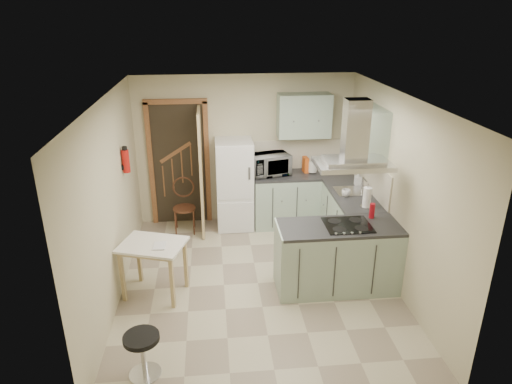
{
  "coord_description": "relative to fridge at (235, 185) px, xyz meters",
  "views": [
    {
      "loc": [
        -0.56,
        -5.23,
        3.45
      ],
      "look_at": [
        0.02,
        0.45,
        1.15
      ],
      "focal_mm": 32.0,
      "sensor_mm": 36.0,
      "label": 1
    }
  ],
  "objects": [
    {
      "name": "soap_bottle",
      "position": [
        1.89,
        -0.6,
        0.25
      ],
      "size": [
        0.1,
        0.1,
        0.21
      ],
      "primitive_type": "imported",
      "rotation": [
        0.0,
        0.0,
        -0.01
      ],
      "color": "silver",
      "rests_on": "counter_right"
    },
    {
      "name": "counter_back",
      "position": [
        0.86,
        0.0,
        -0.3
      ],
      "size": [
        1.08,
        0.6,
        0.9
      ],
      "primitive_type": "cube",
      "color": "#9EB2A0",
      "rests_on": "floor"
    },
    {
      "name": "sink",
      "position": [
        1.7,
        -0.85,
        0.16
      ],
      "size": [
        0.45,
        0.4,
        0.01
      ],
      "primitive_type": "cube",
      "color": "silver",
      "rests_on": "counter_right"
    },
    {
      "name": "fire_extinguisher",
      "position": [
        -1.54,
        -0.9,
        0.75
      ],
      "size": [
        0.1,
        0.1,
        0.32
      ],
      "primitive_type": "cylinder",
      "color": "#B2140F",
      "rests_on": "left_wall"
    },
    {
      "name": "counter_right",
      "position": [
        1.7,
        -0.68,
        -0.3
      ],
      "size": [
        0.6,
        1.95,
        0.9
      ],
      "primitive_type": "cube",
      "color": "#9EB2A0",
      "rests_on": "floor"
    },
    {
      "name": "extractor_hood",
      "position": [
        1.32,
        -1.98,
        0.97
      ],
      "size": [
        0.9,
        0.55,
        0.1
      ],
      "primitive_type": "cube",
      "color": "silver",
      "rests_on": "ceiling"
    },
    {
      "name": "paper_towel",
      "position": [
        1.75,
        -1.43,
        0.3
      ],
      "size": [
        0.12,
        0.12,
        0.29
      ],
      "primitive_type": "cylinder",
      "rotation": [
        0.0,
        0.0,
        0.08
      ],
      "color": "white",
      "rests_on": "counter_right"
    },
    {
      "name": "microwave",
      "position": [
        0.59,
        0.03,
        0.32
      ],
      "size": [
        0.71,
        0.57,
        0.34
      ],
      "primitive_type": "imported",
      "rotation": [
        0.0,
        0.0,
        0.26
      ],
      "color": "black",
      "rests_on": "counter_back"
    },
    {
      "name": "cup",
      "position": [
        1.58,
        -1.03,
        0.2
      ],
      "size": [
        0.16,
        0.16,
        0.1
      ],
      "primitive_type": "imported",
      "rotation": [
        0.0,
        0.0,
        0.34
      ],
      "color": "white",
      "rests_on": "counter_right"
    },
    {
      "name": "fridge",
      "position": [
        0.0,
        0.0,
        0.0
      ],
      "size": [
        0.6,
        0.6,
        1.5
      ],
      "primitive_type": "cube",
      "color": "white",
      "rests_on": "floor"
    },
    {
      "name": "bentwood_chair",
      "position": [
        -0.84,
        -0.13,
        -0.34
      ],
      "size": [
        0.37,
        0.37,
        0.83
      ],
      "primitive_type": "cube",
      "rotation": [
        0.0,
        0.0,
        0.01
      ],
      "color": "#462E17",
      "rests_on": "floor"
    },
    {
      "name": "kettle",
      "position": [
        1.31,
        0.03,
        0.26
      ],
      "size": [
        0.17,
        0.17,
        0.22
      ],
      "primitive_type": "cylinder",
      "rotation": [
        0.0,
        0.0,
        0.12
      ],
      "color": "silver",
      "rests_on": "counter_back"
    },
    {
      "name": "wall_cabinet_right",
      "position": [
        1.82,
        -0.95,
        1.1
      ],
      "size": [
        0.35,
        0.9,
        0.7
      ],
      "primitive_type": "cube",
      "color": "#9EB2A0",
      "rests_on": "right_wall"
    },
    {
      "name": "ceiling",
      "position": [
        0.2,
        -1.8,
        1.75
      ],
      "size": [
        4.2,
        4.2,
        0.0
      ],
      "primitive_type": "plane",
      "rotation": [
        3.14,
        0.0,
        0.0
      ],
      "color": "silver",
      "rests_on": "back_wall"
    },
    {
      "name": "wall_cabinet_back",
      "position": [
        1.15,
        0.12,
        1.1
      ],
      "size": [
        0.85,
        0.35,
        0.7
      ],
      "primitive_type": "cube",
      "color": "#9EB2A0",
      "rests_on": "back_wall"
    },
    {
      "name": "book",
      "position": [
        -1.12,
        -1.98,
        0.03
      ],
      "size": [
        0.16,
        0.21,
        0.09
      ],
      "primitive_type": "imported",
      "rotation": [
        0.0,
        0.0,
        -0.03
      ],
      "color": "#943144",
      "rests_on": "drop_leaf_table"
    },
    {
      "name": "floor",
      "position": [
        0.2,
        -1.8,
        -0.75
      ],
      "size": [
        4.2,
        4.2,
        0.0
      ],
      "primitive_type": "plane",
      "color": "#B9B090",
      "rests_on": "ground"
    },
    {
      "name": "doorway",
      "position": [
        -0.9,
        0.27,
        0.3
      ],
      "size": [
        1.1,
        0.12,
        2.1
      ],
      "primitive_type": "cube",
      "color": "brown",
      "rests_on": "floor"
    },
    {
      "name": "splashback",
      "position": [
        1.16,
        0.29,
        0.4
      ],
      "size": [
        1.68,
        0.02,
        0.5
      ],
      "primitive_type": "cube",
      "color": "beige",
      "rests_on": "counter_back"
    },
    {
      "name": "right_wall",
      "position": [
        2.0,
        -1.8,
        0.5
      ],
      "size": [
        0.0,
        4.2,
        4.2
      ],
      "primitive_type": "plane",
      "rotation": [
        1.57,
        0.0,
        -1.57
      ],
      "color": "#C3BA97",
      "rests_on": "floor"
    },
    {
      "name": "stool",
      "position": [
        -1.12,
        -3.33,
        -0.51
      ],
      "size": [
        0.45,
        0.45,
        0.48
      ],
      "primitive_type": "cylinder",
      "rotation": [
        0.0,
        0.0,
        0.32
      ],
      "color": "black",
      "rests_on": "floor"
    },
    {
      "name": "left_wall",
      "position": [
        -1.6,
        -1.8,
        0.5
      ],
      "size": [
        0.0,
        4.2,
        4.2
      ],
      "primitive_type": "plane",
      "rotation": [
        1.57,
        0.0,
        1.57
      ],
      "color": "#C3BA97",
      "rests_on": "floor"
    },
    {
      "name": "peninsula",
      "position": [
        1.22,
        -1.98,
        -0.3
      ],
      "size": [
        1.55,
        0.65,
        0.9
      ],
      "primitive_type": "cube",
      "color": "#9EB2A0",
      "rests_on": "floor"
    },
    {
      "name": "back_wall",
      "position": [
        0.2,
        0.3,
        0.5
      ],
      "size": [
        3.6,
        0.0,
        3.6
      ],
      "primitive_type": "plane",
      "rotation": [
        1.57,
        0.0,
        0.0
      ],
      "color": "#C3BA97",
      "rests_on": "floor"
    },
    {
      "name": "hob",
      "position": [
        1.32,
        -1.98,
        0.16
      ],
      "size": [
        0.58,
        0.5,
        0.01
      ],
      "primitive_type": "cube",
      "color": "black",
      "rests_on": "peninsula"
    },
    {
      "name": "cereal_box",
      "position": [
        1.2,
        0.09,
        0.28
      ],
      "size": [
        0.08,
        0.18,
        0.26
      ],
      "primitive_type": "cube",
      "rotation": [
        0.0,
        0.0,
        0.1
      ],
      "color": "#DB5719",
      "rests_on": "counter_back"
    },
    {
      "name": "drop_leaf_table",
      "position": [
        -1.14,
        -1.9,
        -0.38
      ],
      "size": [
        0.92,
        0.8,
        0.73
      ],
      "primitive_type": "cube",
      "rotation": [
        0.0,
        0.0,
        -0.32
      ],
      "color": "tan",
      "rests_on": "floor"
    },
    {
      "name": "red_bottle",
      "position": [
        1.7,
        -1.79,
        0.25
      ],
      "size": [
        0.07,
        0.07,
        0.2
      ],
      "primitive_type": "cylinder",
      "rotation": [
        0.0,
        0.0,
        -0.02
      ],
      "color": "red",
      "rests_on": "peninsula"
    }
  ]
}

